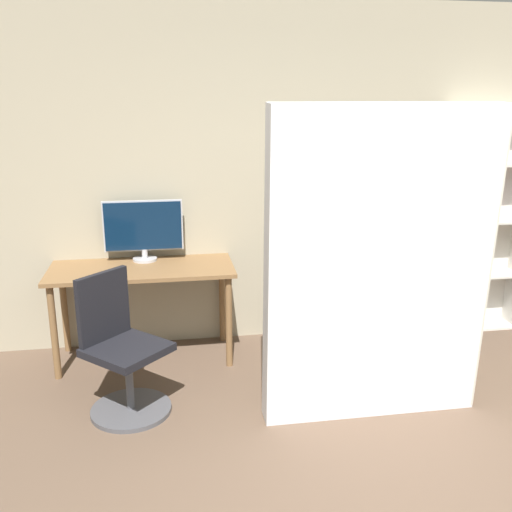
% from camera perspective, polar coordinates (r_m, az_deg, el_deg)
% --- Properties ---
extents(wall_back, '(8.00, 0.06, 2.70)m').
position_cam_1_polar(wall_back, '(4.70, 4.94, 7.89)').
color(wall_back, tan).
rests_on(wall_back, ground).
extents(desk, '(1.38, 0.60, 0.74)m').
position_cam_1_polar(desk, '(4.40, -11.30, -2.34)').
color(desk, brown).
rests_on(desk, ground).
extents(monitor, '(0.61, 0.19, 0.48)m').
position_cam_1_polar(monitor, '(4.49, -11.21, 2.75)').
color(monitor, '#B7B7BC').
rests_on(monitor, desk).
extents(office_chair, '(0.62, 0.62, 0.92)m').
position_cam_1_polar(office_chair, '(3.81, -13.24, -9.91)').
color(office_chair, '#4C4C51').
rests_on(office_chair, ground).
extents(bookshelf, '(0.74, 0.27, 1.92)m').
position_cam_1_polar(bookshelf, '(5.19, 20.83, 3.58)').
color(bookshelf, beige).
rests_on(bookshelf, ground).
extents(mattress_near, '(1.39, 0.25, 1.96)m').
position_cam_1_polar(mattress_near, '(3.52, 12.26, -1.30)').
color(mattress_near, silver).
rests_on(mattress_near, ground).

